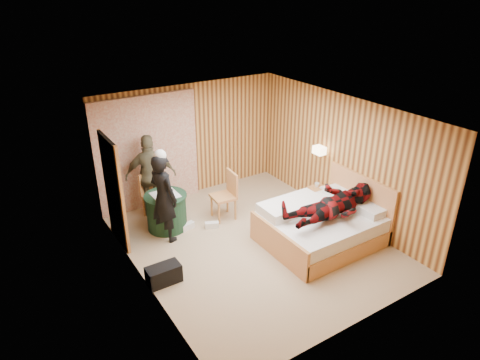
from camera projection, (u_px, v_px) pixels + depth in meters
floor at (253, 243)px, 7.97m from camera, size 4.20×5.00×0.01m
ceiling at (255, 112)px, 6.90m from camera, size 4.20×5.00×0.01m
wall_back at (190, 141)px, 9.35m from camera, size 4.20×0.02×2.50m
wall_left at (138, 214)px, 6.42m from camera, size 0.02×5.00×2.50m
wall_right at (341, 158)px, 8.46m from camera, size 0.02×5.00×2.50m
curtain at (148, 153)px, 8.83m from camera, size 2.20×0.08×2.40m
doorway at (114, 192)px, 7.60m from camera, size 0.06×0.90×2.05m
wall_lamp at (319, 150)px, 8.69m from camera, size 0.26×0.24×0.16m
bed at (321, 225)px, 7.91m from camera, size 2.05×1.62×1.11m
nightstand at (320, 200)px, 8.97m from camera, size 0.38×0.52×0.50m
round_table at (167, 211)px, 8.30m from camera, size 0.82×0.82×0.73m
chair_far at (152, 191)px, 8.71m from camera, size 0.55×0.55×0.93m
chair_near at (227, 192)px, 8.60m from camera, size 0.49×0.49×1.00m
duffel_bag at (164, 274)px, 6.86m from camera, size 0.55×0.29×0.31m
sneaker_left at (187, 226)px, 8.38m from camera, size 0.30×0.17×0.12m
sneaker_right at (212, 225)px, 8.43m from camera, size 0.29×0.21×0.12m
woman_standing at (164, 198)px, 7.76m from camera, size 0.58×0.72×1.71m
man_at_table at (151, 176)px, 8.62m from camera, size 1.09×0.74×1.72m
man_on_bed at (335, 198)px, 7.47m from camera, size 0.86×0.67×1.77m
book_lower at (323, 190)px, 8.82m from camera, size 0.17×0.23×0.02m
book_upper at (323, 189)px, 8.82m from camera, size 0.23×0.27×0.02m
cup_nightstand at (317, 185)px, 8.95m from camera, size 0.10×0.10×0.09m
cup_table at (171, 192)px, 8.14m from camera, size 0.16×0.16×0.10m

